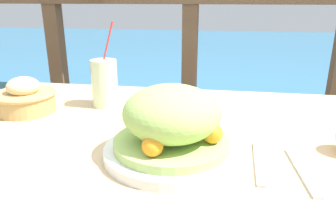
{
  "coord_description": "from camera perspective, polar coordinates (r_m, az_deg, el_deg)",
  "views": [
    {
      "loc": [
        0.15,
        -0.68,
        1.08
      ],
      "look_at": [
        0.04,
        0.03,
        0.83
      ],
      "focal_mm": 35.0,
      "sensor_mm": 36.0,
      "label": 1
    }
  ],
  "objects": [
    {
      "name": "salad_plate",
      "position": [
        0.66,
        0.63,
        -2.57
      ],
      "size": [
        0.28,
        0.28,
        0.15
      ],
      "color": "silver",
      "rests_on": "patio_table"
    },
    {
      "name": "bread_basket",
      "position": [
        1.01,
        -23.68,
        2.26
      ],
      "size": [
        0.17,
        0.17,
        0.1
      ],
      "color": "tan",
      "rests_on": "patio_table"
    },
    {
      "name": "railing_fence",
      "position": [
        1.6,
        3.77,
        8.35
      ],
      "size": [
        2.8,
        0.08,
        1.14
      ],
      "color": "brown",
      "rests_on": "ground_plane"
    },
    {
      "name": "knife",
      "position": [
        0.67,
        22.24,
        -9.48
      ],
      "size": [
        0.03,
        0.18,
        0.0
      ],
      "color": "silver",
      "rests_on": "patio_table"
    },
    {
      "name": "fork",
      "position": [
        0.68,
        15.52,
        -8.43
      ],
      "size": [
        0.02,
        0.18,
        0.0
      ],
      "color": "silver",
      "rests_on": "patio_table"
    },
    {
      "name": "sea_backdrop",
      "position": [
        4.15,
        7.09,
        7.78
      ],
      "size": [
        12.0,
        4.0,
        0.51
      ],
      "color": "teal",
      "rests_on": "ground_plane"
    },
    {
      "name": "patio_table",
      "position": [
        0.8,
        -2.86,
        -10.94
      ],
      "size": [
        1.23,
        0.9,
        0.77
      ],
      "color": "tan",
      "rests_on": "ground_plane"
    },
    {
      "name": "drink_glass",
      "position": [
        0.99,
        -10.99,
        4.97
      ],
      "size": [
        0.08,
        0.08,
        0.25
      ],
      "color": "beige",
      "rests_on": "patio_table"
    }
  ]
}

